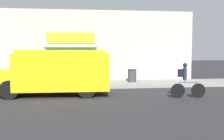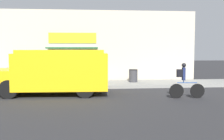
# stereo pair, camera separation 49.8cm
# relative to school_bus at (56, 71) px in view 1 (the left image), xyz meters

# --- Properties ---
(ground_plane) EXTENTS (70.00, 70.00, 0.00)m
(ground_plane) POSITION_rel_school_bus_xyz_m (0.17, 1.58, -1.18)
(ground_plane) COLOR #2B2B2D
(sidewalk) EXTENTS (28.00, 2.65, 0.17)m
(sidewalk) POSITION_rel_school_bus_xyz_m (0.17, 2.90, -1.09)
(sidewalk) COLOR gray
(sidewalk) RESTS_ON ground_plane
(storefront) EXTENTS (17.64, 1.08, 4.86)m
(storefront) POSITION_rel_school_bus_xyz_m (0.18, 4.44, 1.25)
(storefront) COLOR beige
(storefront) RESTS_ON ground_plane
(school_bus) EXTENTS (5.74, 2.90, 2.24)m
(school_bus) POSITION_rel_school_bus_xyz_m (0.00, 0.00, 0.00)
(school_bus) COLOR yellow
(school_bus) RESTS_ON ground_plane
(cyclist) EXTENTS (1.65, 0.21, 1.64)m
(cyclist) POSITION_rel_school_bus_xyz_m (6.05, -1.59, -0.40)
(cyclist) COLOR black
(cyclist) RESTS_ON ground_plane
(trash_bin) EXTENTS (0.55, 0.55, 0.81)m
(trash_bin) POSITION_rel_school_bus_xyz_m (4.49, 3.19, -0.60)
(trash_bin) COLOR #38383D
(trash_bin) RESTS_ON sidewalk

